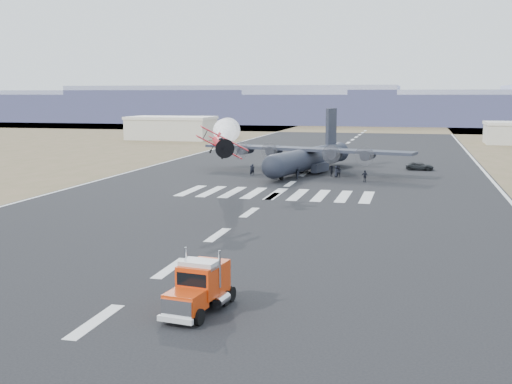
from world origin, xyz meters
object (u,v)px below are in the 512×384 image
at_px(transport_aircraft, 309,157).
at_px(crew_b, 273,173).
at_px(crew_g, 251,170).
at_px(crew_c, 298,173).
at_px(crew_f, 332,171).
at_px(aerobatic_biplane, 220,143).
at_px(crew_h, 339,172).
at_px(crew_e, 336,171).
at_px(crew_d, 365,176).
at_px(support_vehicle, 420,166).
at_px(semi_truck, 200,286).
at_px(hangar_left, 171,128).
at_px(crew_a, 253,169).

bearing_deg(transport_aircraft, crew_b, -103.67).
xyz_separation_m(crew_b, crew_g, (-4.08, 2.17, 0.02)).
relative_size(crew_c, crew_f, 0.97).
distance_m(aerobatic_biplane, crew_h, 36.58).
relative_size(crew_e, crew_g, 1.11).
relative_size(crew_f, crew_h, 0.98).
relative_size(transport_aircraft, crew_d, 20.41).
relative_size(aerobatic_biplane, support_vehicle, 1.14).
bearing_deg(crew_c, crew_d, -140.27).
bearing_deg(transport_aircraft, crew_h, -28.29).
bearing_deg(transport_aircraft, crew_c, -78.82).
distance_m(semi_truck, support_vehicle, 80.54).
bearing_deg(crew_g, crew_b, -88.40).
distance_m(aerobatic_biplane, crew_d, 33.81).
bearing_deg(crew_e, crew_b, 103.36).
height_order(hangar_left, crew_h, hangar_left).
bearing_deg(crew_d, semi_truck, -80.29).
bearing_deg(crew_e, support_vehicle, -50.87).
bearing_deg(hangar_left, crew_d, -52.10).
height_order(transport_aircraft, crew_c, transport_aircraft).
bearing_deg(aerobatic_biplane, crew_c, 69.41).
height_order(hangar_left, support_vehicle, hangar_left).
height_order(semi_truck, transport_aircraft, transport_aircraft).
distance_m(crew_c, crew_f, 6.56).
height_order(semi_truck, crew_h, semi_truck).
bearing_deg(crew_d, crew_b, -170.13).
distance_m(hangar_left, crew_a, 87.87).
bearing_deg(hangar_left, support_vehicle, -41.38).
relative_size(crew_a, crew_g, 1.06).
xyz_separation_m(aerobatic_biplane, crew_c, (3.02, 31.28, -6.95)).
bearing_deg(crew_h, crew_a, -168.00).
height_order(crew_a, crew_e, crew_e).
bearing_deg(crew_b, crew_h, 72.94).
xyz_separation_m(transport_aircraft, crew_g, (-8.45, -6.29, -1.89)).
relative_size(semi_truck, crew_d, 4.04).
bearing_deg(crew_f, crew_b, 105.21).
height_order(crew_a, crew_f, crew_f).
relative_size(crew_a, crew_d, 1.00).
bearing_deg(crew_g, support_vehicle, -31.55).
bearing_deg(crew_f, crew_a, 84.00).
bearing_deg(semi_truck, crew_e, 97.12).
bearing_deg(crew_h, crew_b, -150.36).
height_order(crew_b, crew_c, crew_c).
height_order(aerobatic_biplane, support_vehicle, aerobatic_biplane).
distance_m(semi_truck, crew_c, 62.65).
relative_size(semi_truck, crew_f, 4.01).
bearing_deg(aerobatic_biplane, semi_truck, -90.20).
relative_size(semi_truck, crew_e, 3.85).
distance_m(crew_f, crew_g, 13.01).
relative_size(crew_b, crew_d, 0.92).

